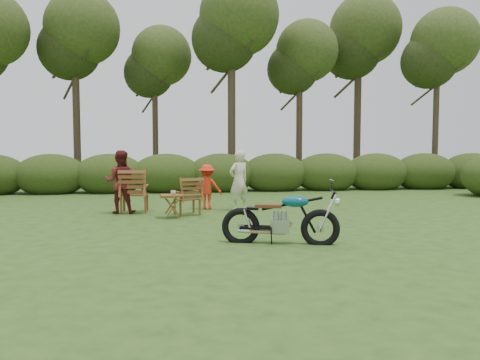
{
  "coord_description": "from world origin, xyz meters",
  "views": [
    {
      "loc": [
        -1.75,
        -8.08,
        1.61
      ],
      "look_at": [
        -0.32,
        1.94,
        0.9
      ],
      "focal_mm": 35.0,
      "sensor_mm": 36.0,
      "label": 1
    }
  ],
  "objects": [
    {
      "name": "lawn_chair_left",
      "position": [
        -2.71,
        3.67,
        0.0
      ],
      "size": [
        0.76,
        0.76,
        1.06
      ],
      "primitive_type": null,
      "rotation": [
        0.0,
        0.0,
        3.1
      ],
      "color": "brown",
      "rests_on": "ground"
    },
    {
      "name": "tree_line",
      "position": [
        0.5,
        9.74,
        3.81
      ],
      "size": [
        22.52,
        11.62,
        8.14
      ],
      "color": "#372D1E",
      "rests_on": "ground"
    },
    {
      "name": "adult_b",
      "position": [
        -3.04,
        3.57,
        0.0
      ],
      "size": [
        0.79,
        0.63,
        1.54
      ],
      "primitive_type": "imported",
      "rotation": [
        0.0,
        0.0,
        3.07
      ],
      "color": "maroon",
      "rests_on": "ground"
    },
    {
      "name": "motorcycle",
      "position": [
        0.01,
        -0.51,
        0.0
      ],
      "size": [
        1.98,
        1.19,
        1.06
      ],
      "primitive_type": null,
      "rotation": [
        0.0,
        0.0,
        -0.27
      ],
      "color": "#0C8FA5",
      "rests_on": "ground"
    },
    {
      "name": "cup",
      "position": [
        -1.76,
        2.63,
        0.58
      ],
      "size": [
        0.14,
        0.14,
        0.09
      ],
      "primitive_type": "imported",
      "rotation": [
        0.0,
        0.0,
        0.18
      ],
      "color": "beige",
      "rests_on": "side_table"
    },
    {
      "name": "side_table",
      "position": [
        -1.79,
        2.61,
        0.27
      ],
      "size": [
        0.58,
        0.51,
        0.54
      ],
      "primitive_type": null,
      "rotation": [
        0.0,
        0.0,
        0.16
      ],
      "color": "brown",
      "rests_on": "ground"
    },
    {
      "name": "child",
      "position": [
        -0.89,
        4.01,
        0.0
      ],
      "size": [
        0.84,
        0.61,
        1.17
      ],
      "primitive_type": "imported",
      "rotation": [
        0.0,
        0.0,
        2.89
      ],
      "color": "red",
      "rests_on": "ground"
    },
    {
      "name": "adult_a",
      "position": [
        -0.11,
        3.66,
        0.0
      ],
      "size": [
        0.67,
        0.59,
        1.53
      ],
      "primitive_type": "imported",
      "rotation": [
        0.0,
        0.0,
        3.64
      ],
      "color": "beige",
      "rests_on": "ground"
    },
    {
      "name": "ground",
      "position": [
        0.0,
        0.0,
        0.0
      ],
      "size": [
        80.0,
        80.0,
        0.0
      ],
      "primitive_type": "plane",
      "color": "#254416",
      "rests_on": "ground"
    },
    {
      "name": "lawn_chair_right",
      "position": [
        -1.43,
        3.09,
        0.0
      ],
      "size": [
        0.78,
        0.78,
        0.89
      ],
      "primitive_type": null,
      "rotation": [
        0.0,
        0.0,
        3.47
      ],
      "color": "brown",
      "rests_on": "ground"
    }
  ]
}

